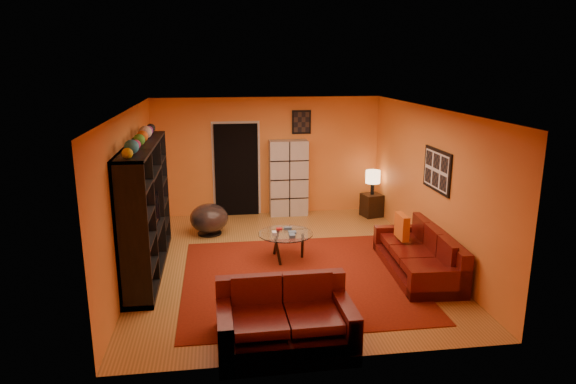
{
  "coord_description": "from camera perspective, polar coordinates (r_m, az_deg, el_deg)",
  "views": [
    {
      "loc": [
        -1.1,
        -8.16,
        3.34
      ],
      "look_at": [
        0.05,
        0.1,
        1.21
      ],
      "focal_mm": 32.0,
      "sensor_mm": 36.0,
      "label": 1
    }
  ],
  "objects": [
    {
      "name": "doorway",
      "position": [
        11.37,
        -5.75,
        2.45
      ],
      "size": [
        0.95,
        0.1,
        2.04
      ],
      "primitive_type": "cube",
      "color": "black",
      "rests_on": "floor"
    },
    {
      "name": "sofa",
      "position": [
        8.67,
        14.67,
        -6.82
      ],
      "size": [
        1.01,
        2.23,
        0.85
      ],
      "rotation": [
        0.0,
        0.0,
        -0.06
      ],
      "color": "#470B09",
      "rests_on": "rug"
    },
    {
      "name": "wall_front",
      "position": [
        5.66,
        3.88,
        -6.87
      ],
      "size": [
        6.0,
        0.0,
        6.0
      ],
      "primitive_type": "plane",
      "rotation": [
        -1.57,
        0.0,
        0.0
      ],
      "color": "orange",
      "rests_on": "floor"
    },
    {
      "name": "loveseat",
      "position": [
        6.56,
        -0.39,
        -13.51
      ],
      "size": [
        1.69,
        1.03,
        0.85
      ],
      "rotation": [
        0.0,
        0.0,
        1.59
      ],
      "color": "#470B09",
      "rests_on": "rug"
    },
    {
      "name": "ceiling",
      "position": [
        8.27,
        -0.25,
        9.16
      ],
      "size": [
        6.0,
        6.0,
        0.0
      ],
      "primitive_type": "plane",
      "rotation": [
        3.14,
        0.0,
        0.0
      ],
      "color": "white",
      "rests_on": "wall_back"
    },
    {
      "name": "wall_left",
      "position": [
        8.53,
        -17.12,
        -0.19
      ],
      "size": [
        0.0,
        6.0,
        6.0
      ],
      "primitive_type": "plane",
      "rotation": [
        1.57,
        0.0,
        1.57
      ],
      "color": "orange",
      "rests_on": "floor"
    },
    {
      "name": "wall_art_back",
      "position": [
        11.37,
        1.5,
        7.77
      ],
      "size": [
        0.42,
        0.03,
        0.52
      ],
      "primitive_type": "cube",
      "color": "black",
      "rests_on": "wall_back"
    },
    {
      "name": "wall_back",
      "position": [
        11.4,
        -2.27,
        3.98
      ],
      "size": [
        6.0,
        0.0,
        6.0
      ],
      "primitive_type": "plane",
      "rotation": [
        1.57,
        0.0,
        0.0
      ],
      "color": "orange",
      "rests_on": "floor"
    },
    {
      "name": "throw_pillow",
      "position": [
        8.91,
        12.54,
        -3.78
      ],
      "size": [
        0.12,
        0.42,
        0.42
      ],
      "primitive_type": "cube",
      "color": "orange",
      "rests_on": "sofa"
    },
    {
      "name": "rug",
      "position": [
        8.26,
        1.13,
        -9.51
      ],
      "size": [
        3.6,
        3.6,
        0.01
      ],
      "primitive_type": "cube",
      "color": "#5D150A",
      "rests_on": "floor"
    },
    {
      "name": "storage_cabinet",
      "position": [
        11.35,
        0.06,
        1.56
      ],
      "size": [
        0.84,
        0.38,
        1.68
      ],
      "primitive_type": "cube",
      "rotation": [
        0.0,
        0.0,
        -0.01
      ],
      "color": "#BBB7AD",
      "rests_on": "floor"
    },
    {
      "name": "floor",
      "position": [
        8.89,
        -0.23,
        -7.78
      ],
      "size": [
        6.0,
        6.0,
        0.0
      ],
      "primitive_type": "plane",
      "color": "olive",
      "rests_on": "ground"
    },
    {
      "name": "coffee_table",
      "position": [
        8.85,
        -0.28,
        -4.89
      ],
      "size": [
        0.95,
        0.95,
        0.47
      ],
      "rotation": [
        0.0,
        0.0,
        -0.06
      ],
      "color": "silver",
      "rests_on": "floor"
    },
    {
      "name": "side_table",
      "position": [
        11.53,
        9.28,
        -1.45
      ],
      "size": [
        0.48,
        0.48,
        0.5
      ],
      "primitive_type": "cube",
      "rotation": [
        0.0,
        0.0,
        0.24
      ],
      "color": "black",
      "rests_on": "floor"
    },
    {
      "name": "tv",
      "position": [
        8.61,
        -15.11,
        -2.2
      ],
      "size": [
        0.86,
        0.11,
        0.5
      ],
      "primitive_type": "imported",
      "rotation": [
        0.0,
        0.0,
        1.57
      ],
      "color": "black",
      "rests_on": "entertainment_unit"
    },
    {
      "name": "wall_art_right",
      "position": [
        8.82,
        16.24,
        2.33
      ],
      "size": [
        0.03,
        1.0,
        0.7
      ],
      "primitive_type": "cube",
      "color": "black",
      "rests_on": "wall_right"
    },
    {
      "name": "entertainment_unit",
      "position": [
        8.56,
        -15.51,
        -1.76
      ],
      "size": [
        0.45,
        3.0,
        2.1
      ],
      "primitive_type": "cube",
      "color": "black",
      "rests_on": "floor"
    },
    {
      "name": "table_lamp",
      "position": [
        11.37,
        9.41,
        1.61
      ],
      "size": [
        0.32,
        0.32,
        0.53
      ],
      "color": "black",
      "rests_on": "side_table"
    },
    {
      "name": "bowl_chair",
      "position": [
        10.29,
        -8.76,
        -2.91
      ],
      "size": [
        0.76,
        0.76,
        0.61
      ],
      "color": "black",
      "rests_on": "floor"
    },
    {
      "name": "wall_right",
      "position": [
        9.15,
        15.47,
        0.89
      ],
      "size": [
        0.0,
        6.0,
        6.0
      ],
      "primitive_type": "plane",
      "rotation": [
        1.57,
        0.0,
        -1.57
      ],
      "color": "orange",
      "rests_on": "floor"
    }
  ]
}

